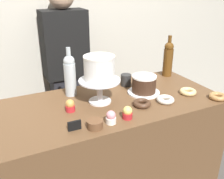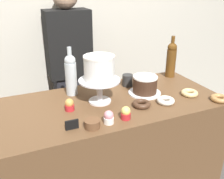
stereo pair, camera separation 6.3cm
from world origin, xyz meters
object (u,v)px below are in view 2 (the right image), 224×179
barista_figure (70,76)px  cupcake_strawberry (109,117)px  wine_bottle_clear (71,74)px  donut_sugar (166,101)px  chocolate_round_cake (145,84)px  coffee_cup_ceramic (127,80)px  cupcake_caramel (69,105)px  wine_bottle_amber (171,59)px  cake_stand_pedestal (100,87)px  cookie_stack (92,124)px  donut_glazed (189,93)px  donut_chocolate (141,104)px  donut_maple (220,98)px  white_layer_cake (99,68)px  price_sign_chalkboard (72,125)px  cupcake_lemon (126,113)px

barista_figure → cupcake_strawberry: bearing=-92.2°
wine_bottle_clear → donut_sugar: (0.51, -0.37, -0.13)m
chocolate_round_cake → coffee_cup_ceramic: 0.18m
cupcake_caramel → donut_sugar: cupcake_caramel is taller
cupcake_strawberry → wine_bottle_clear: bearing=100.2°
wine_bottle_amber → cake_stand_pedestal: bearing=-162.7°
cookie_stack → donut_glazed: bearing=9.8°
wine_bottle_clear → wine_bottle_amber: same height
donut_chocolate → cupcake_caramel: bearing=163.2°
chocolate_round_cake → wine_bottle_clear: (-0.46, 0.19, 0.08)m
cookie_stack → cake_stand_pedestal: bearing=61.8°
chocolate_round_cake → cookie_stack: bearing=-150.1°
donut_maple → donut_chocolate: (-0.50, 0.13, 0.00)m
chocolate_round_cake → donut_maple: (0.38, -0.29, -0.05)m
wine_bottle_clear → cookie_stack: 0.47m
cake_stand_pedestal → wine_bottle_amber: bearing=17.3°
white_layer_cake → price_sign_chalkboard: bearing=-135.2°
wine_bottle_clear → cupcake_caramel: bearing=-108.5°
cake_stand_pedestal → price_sign_chalkboard: (-0.25, -0.25, -0.08)m
cake_stand_pedestal → wine_bottle_clear: wine_bottle_clear is taller
donut_maple → cake_stand_pedestal: bearing=157.7°
donut_glazed → donut_chocolate: 0.38m
white_layer_cake → cookie_stack: bearing=-118.2°
chocolate_round_cake → cookie_stack: chocolate_round_cake is taller
white_layer_cake → price_sign_chalkboard: (-0.25, -0.25, -0.20)m
cupcake_caramel → price_sign_chalkboard: size_ratio=1.06×
cake_stand_pedestal → cupcake_lemon: cake_stand_pedestal is taller
white_layer_cake → coffee_cup_ceramic: 0.38m
cupcake_lemon → barista_figure: 0.96m
donut_glazed → cookie_stack: (-0.74, -0.13, 0.01)m
price_sign_chalkboard → wine_bottle_amber: bearing=26.2°
white_layer_cake → price_sign_chalkboard: 0.40m
chocolate_round_cake → wine_bottle_amber: (0.36, 0.21, 0.08)m
white_layer_cake → price_sign_chalkboard: size_ratio=2.71×
wine_bottle_clear → barista_figure: bearing=76.9°
wine_bottle_amber → price_sign_chalkboard: size_ratio=4.65×
cupcake_strawberry → cookie_stack: 0.10m
chocolate_round_cake → cookie_stack: 0.55m
chocolate_round_cake → donut_glazed: chocolate_round_cake is taller
white_layer_cake → cookie_stack: 0.37m
chocolate_round_cake → donut_chocolate: size_ratio=1.48×
cookie_stack → wine_bottle_clear: bearing=88.1°
cookie_stack → price_sign_chalkboard: price_sign_chalkboard is taller
wine_bottle_clear → donut_sugar: 0.64m
cupcake_strawberry → cupcake_lemon: same height
donut_maple → cookie_stack: 0.86m
cake_stand_pedestal → cupcake_strawberry: (-0.05, -0.27, -0.07)m
cupcake_strawberry → cupcake_caramel: 0.28m
white_layer_cake → donut_chocolate: (0.21, -0.16, -0.21)m
cake_stand_pedestal → wine_bottle_amber: size_ratio=0.79×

